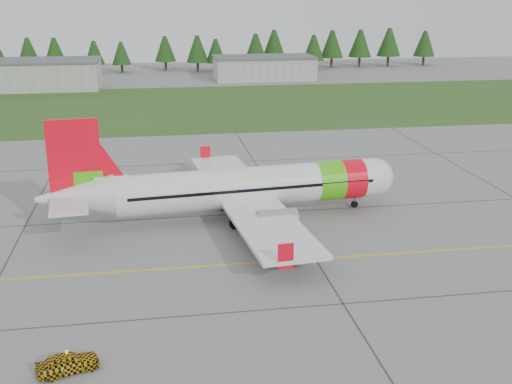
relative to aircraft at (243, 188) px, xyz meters
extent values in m
plane|color=gray|center=(-5.53, -18.96, -3.03)|extent=(320.00, 320.00, 0.00)
cylinder|color=white|center=(0.84, 0.09, 0.04)|extent=(26.02, 6.44, 3.86)
sphere|color=white|center=(13.65, 1.38, 0.04)|extent=(3.86, 3.86, 3.86)
cone|color=white|center=(-15.43, -1.56, 0.39)|extent=(7.29, 4.54, 3.86)
cube|color=black|center=(13.95, 1.41, 0.39)|extent=(1.84, 2.72, 0.55)
cylinder|color=#49CC0F|center=(8.72, 0.88, 0.04)|extent=(2.96, 4.18, 3.94)
cylinder|color=#F8081D|center=(11.09, 1.12, 0.04)|extent=(2.57, 4.14, 3.94)
cube|color=white|center=(0.35, 0.04, -1.05)|extent=(8.62, 32.10, 0.36)
cube|color=#F8081D|center=(-2.23, 15.61, -0.50)|extent=(1.20, 0.30, 1.98)
cube|color=#F8081D|center=(0.95, -15.74, -0.50)|extent=(1.20, 0.30, 1.98)
cylinder|color=gray|center=(1.27, 5.61, -1.59)|extent=(3.76, 2.43, 2.08)
cylinder|color=gray|center=(2.37, -5.24, -1.59)|extent=(3.76, 2.43, 2.08)
cube|color=#F8081D|center=(-15.23, -1.54, 3.71)|extent=(4.57, 0.81, 7.53)
cube|color=#49CC0F|center=(-14.15, -1.43, 1.53)|extent=(2.61, 0.67, 2.38)
cube|color=white|center=(-15.92, -1.61, 0.64)|extent=(4.30, 11.66, 0.22)
cylinder|color=slate|center=(11.68, 1.18, -2.34)|extent=(0.18, 0.18, 1.39)
cylinder|color=black|center=(11.68, 1.18, -2.69)|extent=(0.70, 0.34, 0.67)
cylinder|color=slate|center=(-0.92, 2.70, -2.09)|extent=(0.22, 0.22, 1.88)
cylinder|color=black|center=(-1.31, 2.66, -2.51)|extent=(1.07, 0.55, 1.03)
cylinder|color=slate|center=(-0.36, -2.83, -2.09)|extent=(0.22, 0.22, 1.88)
cylinder|color=black|center=(-0.75, -2.87, -2.51)|extent=(1.07, 0.55, 1.03)
imported|color=yellow|center=(-13.76, -24.52, -1.24)|extent=(1.60, 1.74, 3.57)
cube|color=#30561E|center=(-5.53, 63.04, -3.01)|extent=(320.00, 50.00, 0.03)
cube|color=gold|center=(-5.53, -10.96, -3.02)|extent=(120.00, 0.25, 0.02)
cube|color=#A8A8A3|center=(-35.53, 91.04, -0.03)|extent=(32.00, 14.00, 6.00)
cube|color=#A8A8A3|center=(19.47, 99.04, -0.43)|extent=(24.00, 12.00, 5.20)
camera|label=1|loc=(-8.20, -58.23, 18.21)|focal=45.00mm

